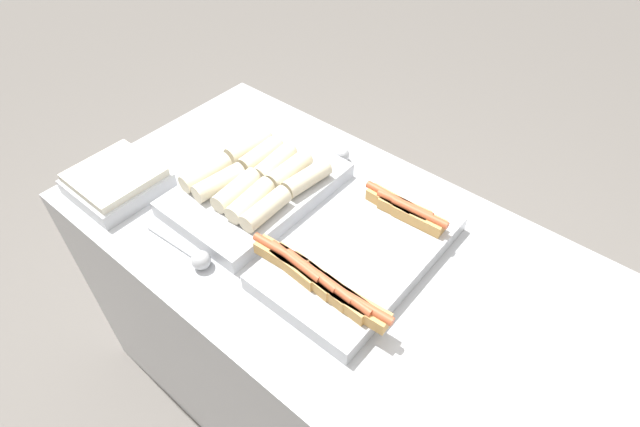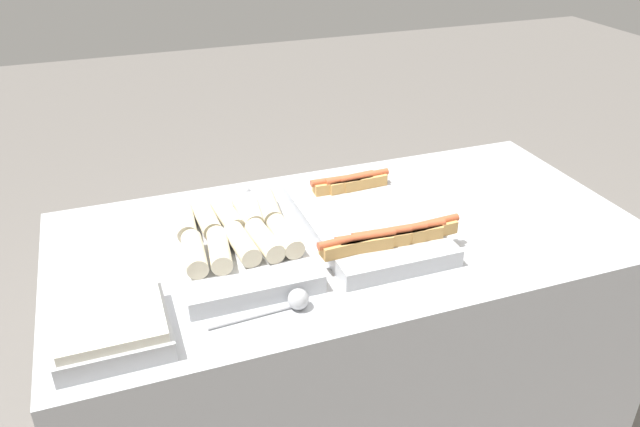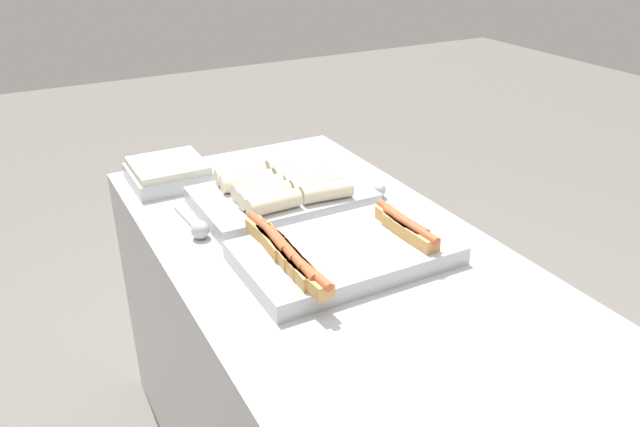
% 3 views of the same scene
% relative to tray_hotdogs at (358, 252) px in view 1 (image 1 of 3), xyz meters
% --- Properties ---
extents(ground_plane, '(12.00, 12.00, 0.00)m').
position_rel_tray_hotdogs_xyz_m(ground_plane, '(-0.05, 0.01, -0.98)').
color(ground_plane, slate).
extents(counter, '(1.73, 0.86, 0.94)m').
position_rel_tray_hotdogs_xyz_m(counter, '(-0.05, 0.01, -0.51)').
color(counter, '#B7BABF').
rests_on(counter, ground_plane).
extents(tray_hotdogs, '(0.42, 0.55, 0.10)m').
position_rel_tray_hotdogs_xyz_m(tray_hotdogs, '(0.00, 0.00, 0.00)').
color(tray_hotdogs, '#B7BABF').
rests_on(tray_hotdogs, counter).
extents(tray_wraps, '(0.35, 0.52, 0.11)m').
position_rel_tray_hotdogs_xyz_m(tray_wraps, '(-0.39, 0.01, 0.01)').
color(tray_wraps, '#B7BABF').
rests_on(tray_wraps, counter).
extents(tray_side_front, '(0.25, 0.25, 0.07)m').
position_rel_tray_hotdogs_xyz_m(tray_side_front, '(-0.74, -0.24, -0.00)').
color(tray_side_front, '#B7BABF').
rests_on(tray_side_front, counter).
extents(serving_spoon_near, '(0.25, 0.05, 0.05)m').
position_rel_tray_hotdogs_xyz_m(serving_spoon_near, '(-0.32, -0.28, -0.01)').
color(serving_spoon_near, '#B2B5BA').
rests_on(serving_spoon_near, counter).
extents(serving_spoon_far, '(0.27, 0.05, 0.05)m').
position_rel_tray_hotdogs_xyz_m(serving_spoon_far, '(-0.31, 0.31, -0.01)').
color(serving_spoon_far, '#B2B5BA').
rests_on(serving_spoon_far, counter).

